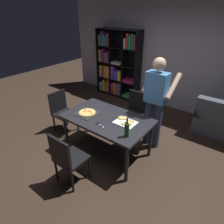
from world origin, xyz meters
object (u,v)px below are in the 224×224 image
Objects in this scene: bookshelf at (117,66)px; kitchen_scissors at (99,124)px; person_serving_pizza at (156,99)px; pepperoni_pizza_on_tray at (87,113)px; wine_bottle at (127,130)px; dining_table at (107,121)px; chair_near_camera at (67,157)px; chair_left_end at (62,109)px; chair_far_side at (135,110)px.

bookshelf is 9.84× the size of kitchen_scissors.
person_serving_pizza reaches higher than pepperoni_pizza_on_tray.
dining_table is at bearing 156.61° from wine_bottle.
pepperoni_pizza_on_tray is 1.88× the size of kitchen_scissors.
kitchen_scissors is at bearing 86.69° from chair_near_camera.
dining_table is 4.89× the size of wine_bottle.
chair_near_camera is (-0.00, -0.95, -0.16)m from dining_table.
chair_near_camera is 2.41× the size of pepperoni_pizza_on_tray.
person_serving_pizza is at bearing -38.38° from bookshelf.
bookshelf is at bearing 96.32° from chair_left_end.
person_serving_pizza reaches higher than chair_far_side.
bookshelf is 3.07m from kitchen_scissors.
wine_bottle reaches higher than chair_near_camera.
bookshelf is 3.37m from wine_bottle.
chair_near_camera is 0.98m from wine_bottle.
dining_table is 1.27m from chair_left_end.
bookshelf is 2.73m from pepperoni_pizza_on_tray.
chair_left_end is 1.35m from kitchen_scissors.
chair_far_side is at bearing 70.13° from pepperoni_pizza_on_tray.
dining_table is 4.15× the size of pepperoni_pizza_on_tray.
bookshelf reaches higher than chair_near_camera.
bookshelf reaches higher than chair_left_end.
kitchen_scissors is at bearing -179.50° from wine_bottle.
chair_far_side and chair_left_end have the same top height.
pepperoni_pizza_on_tray is 0.98m from wine_bottle.
wine_bottle is (0.59, -1.21, 0.36)m from chair_far_side.
chair_left_end is 2.85× the size of wine_bottle.
bookshelf is 2.65m from person_serving_pizza.
person_serving_pizza is at bearing 52.94° from dining_table.
chair_far_side is 0.51× the size of person_serving_pizza.
bookshelf is at bearing 114.59° from chair_near_camera.
chair_left_end is at bearing 180.00° from dining_table.
chair_far_side reaches higher than dining_table.
chair_left_end is at bearing 173.52° from pepperoni_pizza_on_tray.
chair_near_camera is at bearing -108.17° from person_serving_pizza.
chair_near_camera is 2.85× the size of wine_bottle.
kitchen_scissors is (1.56, -2.63, -0.15)m from bookshelf.
chair_left_end is at bearing 172.17° from wine_bottle.
dining_table is 0.97m from chair_near_camera.
chair_left_end is 2.42m from bookshelf.
chair_near_camera is 1.84m from person_serving_pizza.
kitchen_scissors is (0.04, 0.69, 0.24)m from chair_near_camera.
wine_bottle is (0.59, -0.25, 0.20)m from dining_table.
chair_far_side is at bearing 37.09° from chair_left_end.
chair_left_end is at bearing -158.01° from person_serving_pizza.
chair_left_end is at bearing -142.91° from chair_far_side.
chair_near_camera is at bearing -90.00° from dining_table.
dining_table is 7.80× the size of kitchen_scissors.
person_serving_pizza reaches higher than chair_left_end.
chair_left_end is (-1.26, 0.95, 0.00)m from chair_near_camera.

